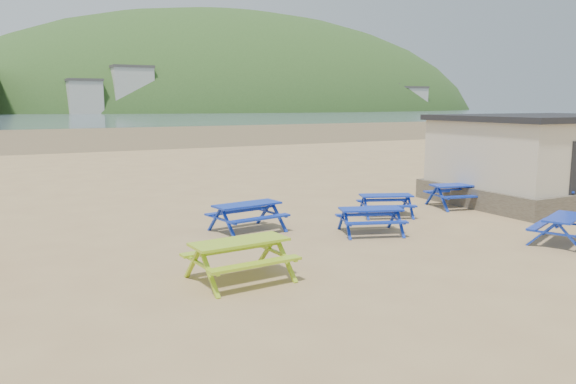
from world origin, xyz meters
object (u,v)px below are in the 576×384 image
amenity_block (544,158)px  picnic_table_blue_b (386,205)px  picnic_table_blue_a (247,217)px  picnic_table_yellow (240,260)px

amenity_block → picnic_table_blue_b: bearing=177.7°
picnic_table_blue_a → amenity_block: (11.77, -0.34, 1.17)m
picnic_table_blue_b → picnic_table_yellow: size_ratio=0.96×
amenity_block → picnic_table_yellow: bearing=-165.1°
picnic_table_yellow → amenity_block: amenity_block is taller
picnic_table_blue_a → picnic_table_yellow: size_ratio=1.00×
picnic_table_blue_a → picnic_table_blue_b: picnic_table_blue_a is taller
picnic_table_blue_b → picnic_table_yellow: 7.73m
picnic_table_blue_a → amenity_block: size_ratio=0.29×
picnic_table_yellow → amenity_block: (13.65, 3.63, 1.15)m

